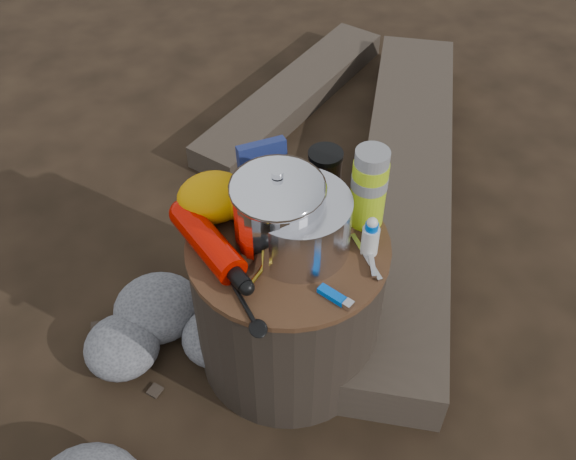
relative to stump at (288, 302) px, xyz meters
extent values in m
plane|color=black|center=(0.00, 0.00, -0.22)|extent=(60.00, 60.00, 0.00)
cylinder|color=black|center=(0.00, 0.00, 0.00)|extent=(0.47, 0.47, 0.43)
cube|color=#362C24|center=(0.53, 0.49, -0.15)|extent=(0.96, 1.64, 0.14)
cube|color=#362C24|center=(0.31, 1.13, -0.17)|extent=(0.93, 0.85, 0.09)
cylinder|color=silver|center=(0.02, -0.01, 0.29)|extent=(0.23, 0.23, 0.14)
cylinder|color=silver|center=(-0.02, 0.01, 0.32)|extent=(0.21, 0.21, 0.21)
cylinder|color=#A5C916|center=(0.20, 0.03, 0.32)|extent=(0.08, 0.08, 0.20)
cylinder|color=black|center=(0.13, 0.15, 0.28)|extent=(0.08, 0.08, 0.12)
ellipsoid|color=#D18800|center=(-0.15, 0.14, 0.27)|extent=(0.17, 0.14, 0.12)
cube|color=navy|center=(-0.01, 0.18, 0.29)|extent=(0.12, 0.04, 0.15)
cube|color=#004CC2|center=(0.05, -0.17, 0.22)|extent=(0.07, 0.08, 0.02)
cylinder|color=silver|center=(0.17, -0.07, 0.26)|extent=(0.04, 0.04, 0.09)
camera|label=1|loc=(-0.26, -0.99, 1.32)|focal=40.88mm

